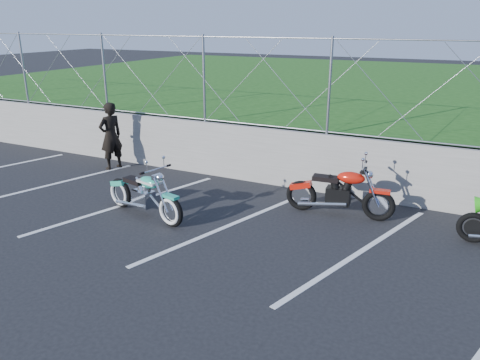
% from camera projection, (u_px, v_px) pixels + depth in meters
% --- Properties ---
extents(ground, '(90.00, 90.00, 0.00)m').
position_uv_depth(ground, '(204.00, 247.00, 7.82)').
color(ground, black).
rests_on(ground, ground).
extents(retaining_wall, '(30.00, 0.22, 1.30)m').
position_uv_depth(retaining_wall, '(282.00, 158.00, 10.58)').
color(retaining_wall, slate).
rests_on(retaining_wall, ground).
extents(grass_field, '(30.00, 20.00, 1.30)m').
position_uv_depth(grass_field, '(372.00, 97.00, 19.07)').
color(grass_field, '#1C4D14').
rests_on(grass_field, ground).
extents(chain_link_fence, '(28.00, 0.03, 2.00)m').
position_uv_depth(chain_link_fence, '(284.00, 84.00, 10.05)').
color(chain_link_fence, gray).
rests_on(chain_link_fence, retaining_wall).
extents(parking_lines, '(18.29, 4.31, 0.01)m').
position_uv_depth(parking_lines, '(293.00, 237.00, 8.17)').
color(parking_lines, silver).
rests_on(parking_lines, ground).
extents(cruiser_turquoise, '(2.06, 0.71, 1.04)m').
position_uv_depth(cruiser_turquoise, '(145.00, 196.00, 8.90)').
color(cruiser_turquoise, black).
rests_on(cruiser_turquoise, ground).
extents(naked_orange, '(2.10, 0.71, 1.04)m').
position_uv_depth(naked_orange, '(341.00, 194.00, 8.94)').
color(naked_orange, black).
rests_on(naked_orange, ground).
extents(person_standing, '(0.57, 0.71, 1.70)m').
position_uv_depth(person_standing, '(111.00, 136.00, 11.71)').
color(person_standing, black).
rests_on(person_standing, ground).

